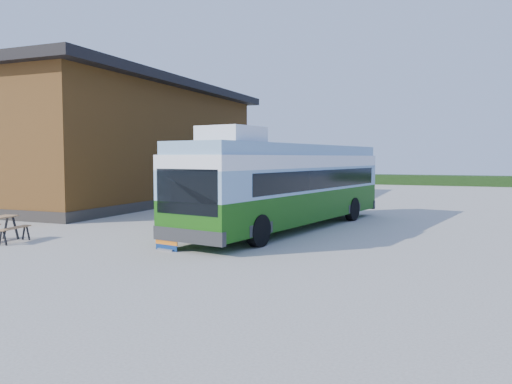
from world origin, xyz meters
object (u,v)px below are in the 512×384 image
at_px(banner, 166,224).
at_px(person_a, 235,198).
at_px(person_b, 270,194).
at_px(slurry_tanker, 250,180).
at_px(bus, 289,183).

height_order(banner, person_a, banner).
relative_size(person_b, slurry_tanker, 0.27).
distance_m(person_b, slurry_tanker, 6.05).
relative_size(person_a, person_b, 1.07).
bearing_deg(person_a, person_b, 67.57).
relative_size(bus, banner, 6.39).
xyz_separation_m(banner, slurry_tanker, (-4.79, 18.22, 0.51)).
xyz_separation_m(bus, person_a, (-3.79, 3.11, -0.98)).
height_order(person_a, slurry_tanker, slurry_tanker).
distance_m(person_a, slurry_tanker, 9.66).
bearing_deg(person_a, banner, -96.62).
bearing_deg(slurry_tanker, person_b, -77.02).
bearing_deg(bus, slurry_tanker, 129.90).
height_order(bus, banner, bus).
relative_size(bus, person_b, 7.90).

